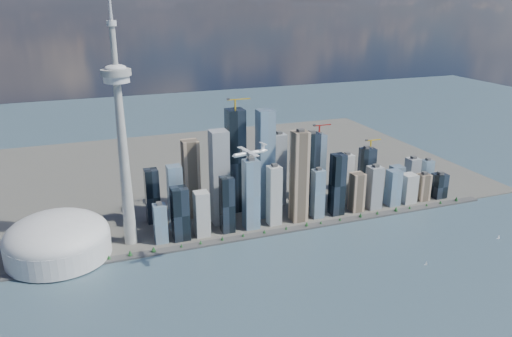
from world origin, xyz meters
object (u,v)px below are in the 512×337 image
object	(u,v)px
needle_tower	(122,134)
sailboat_east	(499,237)
dome_stadium	(57,239)
airplane	(250,153)
sailboat_west	(426,264)

from	to	relation	value
needle_tower	sailboat_east	distance (m)	812.05
needle_tower	dome_stadium	size ratio (longest dim) A/B	2.75
dome_stadium	sailboat_east	size ratio (longest dim) A/B	19.11
needle_tower	dome_stadium	xyz separation A→B (m)	(-140.00, -10.00, -196.40)
needle_tower	airplane	bearing A→B (deg)	-45.21
sailboat_east	sailboat_west	bearing A→B (deg)	-165.98
needle_tower	sailboat_east	bearing A→B (deg)	-18.83
needle_tower	sailboat_west	size ratio (longest dim) A/B	64.32
needle_tower	sailboat_west	xyz separation A→B (m)	(520.09, -287.84, -233.09)
dome_stadium	sailboat_east	xyz separation A→B (m)	(876.41, -241.16, -36.08)
sailboat_west	airplane	bearing A→B (deg)	179.88
sailboat_east	dome_stadium	bearing A→B (deg)	169.01
dome_stadium	airplane	world-z (taller)	airplane
needle_tower	sailboat_east	size ratio (longest dim) A/B	52.60
dome_stadium	sailboat_east	bearing A→B (deg)	-15.39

